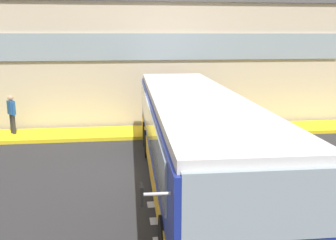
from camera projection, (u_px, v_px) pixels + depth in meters
name	position (u px, v px, depth m)	size (l,w,h in m)	color
ground_plane	(148.00, 172.00, 12.11)	(80.00, 90.00, 0.02)	#2B2B2D
bay_paint_stripes	(252.00, 235.00, 8.28)	(4.40, 3.96, 0.01)	silver
terminal_building	(123.00, 57.00, 22.62)	(25.25, 13.80, 6.09)	beige
boarding_curb	(141.00, 132.00, 16.73)	(27.45, 2.00, 0.15)	yellow
bus_main_foreground	(194.00, 140.00, 10.87)	(3.24, 11.84, 2.70)	navy
passenger_by_doorway	(12.00, 112.00, 16.06)	(0.40, 0.49, 1.68)	#2D2D33
safety_bollard_yellow	(211.00, 129.00, 15.84)	(0.18, 0.18, 0.90)	yellow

